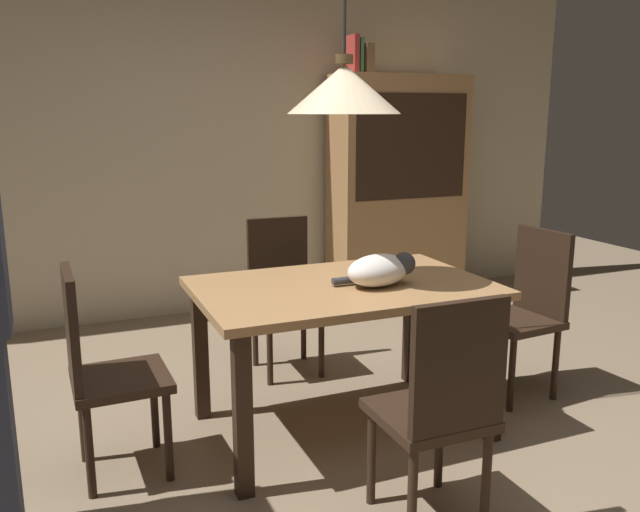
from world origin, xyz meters
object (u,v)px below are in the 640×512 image
at_px(cat_sleeping, 380,270).
at_px(chair_right_side, 527,305).
at_px(chair_far_back, 283,288).
at_px(book_brown_thick, 364,59).
at_px(pendant_lamp, 344,88).
at_px(dining_table, 342,304).
at_px(chair_left_side, 101,365).
at_px(book_red_tall, 351,54).
at_px(book_green_slim, 357,56).
at_px(hutch_bookcase, 397,195).
at_px(chair_near_front, 441,403).

bearing_deg(cat_sleeping, chair_right_side, 5.83).
height_order(chair_right_side, cat_sleeping, chair_right_side).
height_order(chair_far_back, book_brown_thick, book_brown_thick).
bearing_deg(pendant_lamp, dining_table, -97.13).
xyz_separation_m(chair_right_side, cat_sleeping, (-0.97, -0.10, 0.32)).
xyz_separation_m(dining_table, chair_left_side, (-1.13, -0.00, -0.14)).
bearing_deg(book_red_tall, dining_table, -115.98).
relative_size(cat_sleeping, book_green_slim, 1.55).
distance_m(cat_sleeping, book_brown_thick, 2.51).
relative_size(pendant_lamp, hutch_bookcase, 0.70).
height_order(chair_far_back, pendant_lamp, pendant_lamp).
xyz_separation_m(book_red_tall, book_green_slim, (0.05, 0.00, -0.01)).
bearing_deg(chair_far_back, book_red_tall, 48.52).
distance_m(chair_left_side, cat_sleeping, 1.32).
distance_m(cat_sleeping, book_red_tall, 2.48).
relative_size(chair_left_side, book_green_slim, 3.58).
xyz_separation_m(chair_right_side, chair_far_back, (-1.13, 0.87, 0.00)).
height_order(chair_right_side, chair_near_front, same).
bearing_deg(pendant_lamp, chair_far_back, 89.85).
height_order(chair_right_side, book_red_tall, book_red_tall).
height_order(chair_far_back, book_green_slim, book_green_slim).
xyz_separation_m(chair_near_front, book_green_slim, (1.00, 2.83, 1.47)).
bearing_deg(chair_far_back, chair_left_side, -142.09).
distance_m(chair_left_side, chair_near_front, 1.43).
bearing_deg(cat_sleeping, hutch_bookcase, 59.02).
height_order(chair_near_front, book_brown_thick, book_brown_thick).
height_order(chair_near_front, pendant_lamp, pendant_lamp).
bearing_deg(book_green_slim, pendant_lamp, -117.13).
distance_m(hutch_bookcase, book_green_slim, 1.16).
xyz_separation_m(chair_left_side, hutch_bookcase, (2.51, 1.95, 0.38)).
bearing_deg(chair_left_side, dining_table, 0.11).
relative_size(hutch_bookcase, book_green_slim, 7.12).
bearing_deg(book_brown_thick, chair_right_side, -88.00).
bearing_deg(book_green_slim, hutch_bookcase, -0.23).
xyz_separation_m(hutch_bookcase, book_brown_thick, (-0.32, 0.00, 1.07)).
distance_m(chair_right_side, cat_sleeping, 1.03).
height_order(pendant_lamp, book_brown_thick, pendant_lamp).
bearing_deg(cat_sleeping, book_brown_thick, 66.09).
bearing_deg(chair_left_side, book_red_tall, 43.21).
bearing_deg(dining_table, chair_right_side, 0.35).
xyz_separation_m(dining_table, pendant_lamp, (0.00, 0.00, 1.01)).
distance_m(chair_near_front, hutch_bookcase, 3.17).
bearing_deg(chair_right_side, book_brown_thick, 92.00).
bearing_deg(book_brown_thick, dining_table, -118.53).
xyz_separation_m(chair_left_side, book_brown_thick, (2.19, 1.95, 1.45)).
xyz_separation_m(dining_table, chair_right_side, (1.13, 0.01, -0.14)).
distance_m(chair_right_side, pendant_lamp, 1.61).
distance_m(cat_sleeping, pendant_lamp, 0.86).
distance_m(chair_right_side, chair_far_back, 1.42).
bearing_deg(chair_right_side, dining_table, -179.65).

